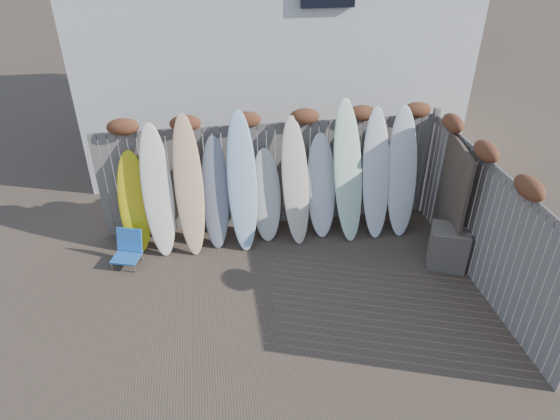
{
  "coord_description": "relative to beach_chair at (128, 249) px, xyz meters",
  "views": [
    {
      "loc": [
        -1.03,
        -5.5,
        5.21
      ],
      "look_at": [
        0.0,
        1.2,
        1.0
      ],
      "focal_mm": 32.0,
      "sensor_mm": 36.0,
      "label": 1
    }
  ],
  "objects": [
    {
      "name": "surfboard_10",
      "position": [
        4.82,
        0.38,
        0.86
      ],
      "size": [
        0.61,
        0.84,
        2.26
      ],
      "primitive_type": "ellipsoid",
      "rotation": [
        -0.31,
        0.0,
        -0.1
      ],
      "color": "silver",
      "rests_on": "ground"
    },
    {
      "name": "lattice_panel",
      "position": [
        5.4,
        -0.41,
        0.72
      ],
      "size": [
        0.28,
        1.3,
        1.97
      ],
      "primitive_type": "cube",
      "rotation": [
        0.0,
        0.0,
        -0.18
      ],
      "color": "#382A22",
      "rests_on": "ground"
    },
    {
      "name": "surfboard_5",
      "position": [
        2.4,
        0.48,
        0.54
      ],
      "size": [
        0.52,
        0.59,
        1.62
      ],
      "primitive_type": "ellipsoid",
      "rotation": [
        -0.31,
        0.0,
        -0.01
      ],
      "color": "silver",
      "rests_on": "ground"
    },
    {
      "name": "surfboard_8",
      "position": [
        3.83,
        0.39,
        0.94
      ],
      "size": [
        0.59,
        0.89,
        2.42
      ],
      "primitive_type": "ellipsoid",
      "rotation": [
        -0.31,
        0.0,
        0.09
      ],
      "color": "#D1F6D2",
      "rests_on": "ground"
    },
    {
      "name": "surfboard_0",
      "position": [
        0.15,
        0.48,
        0.6
      ],
      "size": [
        0.53,
        0.63,
        1.73
      ],
      "primitive_type": "ellipsoid",
      "rotation": [
        -0.31,
        0.0,
        0.01
      ],
      "color": "yellow",
      "rests_on": "ground"
    },
    {
      "name": "surfboard_7",
      "position": [
        3.39,
        0.48,
        0.64
      ],
      "size": [
        0.52,
        0.66,
        1.82
      ],
      "primitive_type": "ellipsoid",
      "rotation": [
        -0.31,
        0.0,
        -0.02
      ],
      "color": "white",
      "rests_on": "ground"
    },
    {
      "name": "ground",
      "position": [
        2.52,
        -1.54,
        -0.27
      ],
      "size": [
        80.0,
        80.0,
        0.0
      ],
      "primitive_type": "plane",
      "color": "#493A2D"
    },
    {
      "name": "surfboard_2",
      "position": [
        1.09,
        0.38,
        0.89
      ],
      "size": [
        0.5,
        0.83,
        2.32
      ],
      "primitive_type": "ellipsoid",
      "rotation": [
        -0.31,
        0.0,
        0.04
      ],
      "color": "#FFD795",
      "rests_on": "ground"
    },
    {
      "name": "wooden_crate",
      "position": [
        5.25,
        -0.88,
        0.09
      ],
      "size": [
        0.76,
        0.71,
        0.71
      ],
      "primitive_type": "cube",
      "rotation": [
        0.0,
        0.0,
        -0.42
      ],
      "color": "#64584B",
      "rests_on": "ground"
    },
    {
      "name": "surfboard_6",
      "position": [
        2.9,
        0.4,
        0.82
      ],
      "size": [
        0.54,
        0.81,
        2.18
      ],
      "primitive_type": "ellipsoid",
      "rotation": [
        -0.31,
        0.0,
        0.1
      ],
      "color": "beige",
      "rests_on": "ground"
    },
    {
      "name": "beach_chair",
      "position": [
        0.0,
        0.0,
        0.0
      ],
      "size": [
        0.55,
        0.57,
        0.58
      ],
      "color": "#2362B1",
      "rests_on": "ground"
    },
    {
      "name": "surfboard_1",
      "position": [
        0.57,
        0.4,
        0.83
      ],
      "size": [
        0.57,
        0.81,
        2.19
      ],
      "primitive_type": "ellipsoid",
      "rotation": [
        -0.31,
        0.0,
        0.09
      ],
      "color": "#EFE4CA",
      "rests_on": "ground"
    },
    {
      "name": "surfboard_4",
      "position": [
        1.98,
        0.37,
        0.9
      ],
      "size": [
        0.51,
        0.82,
        2.33
      ],
      "primitive_type": "ellipsoid",
      "rotation": [
        -0.31,
        0.0,
        -0.0
      ],
      "color": "#A9CCE7",
      "rests_on": "ground"
    },
    {
      "name": "surfboard_3",
      "position": [
        1.52,
        0.44,
        0.68
      ],
      "size": [
        0.53,
        0.72,
        1.91
      ],
      "primitive_type": "ellipsoid",
      "rotation": [
        -0.31,
        0.0,
        -0.09
      ],
      "color": "gray",
      "rests_on": "ground"
    },
    {
      "name": "right_fence",
      "position": [
        5.52,
        -1.29,
        0.88
      ],
      "size": [
        0.28,
        4.4,
        2.24
      ],
      "color": "slate",
      "rests_on": "ground"
    },
    {
      "name": "surfboard_9",
      "position": [
        4.34,
        0.39,
        0.86
      ],
      "size": [
        0.52,
        0.81,
        2.25
      ],
      "primitive_type": "ellipsoid",
      "rotation": [
        -0.31,
        0.0,
        -0.04
      ],
      "color": "silver",
      "rests_on": "ground"
    },
    {
      "name": "back_fence",
      "position": [
        2.58,
        0.85,
        0.92
      ],
      "size": [
        6.05,
        0.28,
        2.24
      ],
      "color": "slate",
      "rests_on": "ground"
    },
    {
      "name": "house",
      "position": [
        3.02,
        4.96,
        2.93
      ],
      "size": [
        8.5,
        5.5,
        6.33
      ],
      "color": "silver",
      "rests_on": "ground"
    }
  ]
}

